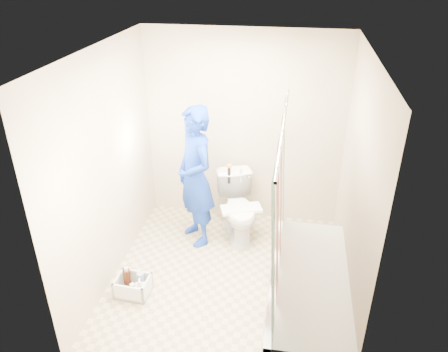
% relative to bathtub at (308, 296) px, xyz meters
% --- Properties ---
extents(floor, '(2.60, 2.60, 0.00)m').
position_rel_bathtub_xyz_m(floor, '(-0.85, 0.43, -0.27)').
color(floor, tan).
rests_on(floor, ground).
extents(ceiling, '(2.40, 2.60, 0.02)m').
position_rel_bathtub_xyz_m(ceiling, '(-0.85, 0.43, 2.13)').
color(ceiling, white).
rests_on(ceiling, wall_back).
extents(wall_back, '(2.40, 0.02, 2.40)m').
position_rel_bathtub_xyz_m(wall_back, '(-0.85, 1.73, 0.93)').
color(wall_back, '#C5B397').
rests_on(wall_back, ground).
extents(wall_front, '(2.40, 0.02, 2.40)m').
position_rel_bathtub_xyz_m(wall_front, '(-0.85, -0.88, 0.93)').
color(wall_front, '#C5B397').
rests_on(wall_front, ground).
extents(wall_left, '(0.02, 2.60, 2.40)m').
position_rel_bathtub_xyz_m(wall_left, '(-2.05, 0.43, 0.93)').
color(wall_left, '#C5B397').
rests_on(wall_left, ground).
extents(wall_right, '(0.02, 2.60, 2.40)m').
position_rel_bathtub_xyz_m(wall_right, '(0.35, 0.43, 0.93)').
color(wall_right, '#C5B397').
rests_on(wall_right, ground).
extents(bathtub, '(0.70, 1.75, 0.50)m').
position_rel_bathtub_xyz_m(bathtub, '(0.00, 0.00, 0.00)').
color(bathtub, white).
rests_on(bathtub, ground).
extents(curtain_rod, '(0.02, 1.90, 0.02)m').
position_rel_bathtub_xyz_m(curtain_rod, '(-0.33, 0.00, 1.68)').
color(curtain_rod, silver).
rests_on(curtain_rod, wall_back).
extents(shower_curtain, '(0.06, 1.75, 1.80)m').
position_rel_bathtub_xyz_m(shower_curtain, '(-0.33, 0.00, 0.75)').
color(shower_curtain, white).
rests_on(shower_curtain, curtain_rod).
extents(toilet, '(0.66, 0.85, 0.77)m').
position_rel_bathtub_xyz_m(toilet, '(-0.83, 1.24, 0.12)').
color(toilet, silver).
rests_on(toilet, ground).
extents(tank_lid, '(0.51, 0.35, 0.04)m').
position_rel_bathtub_xyz_m(tank_lid, '(-0.79, 1.12, 0.18)').
color(tank_lid, white).
rests_on(tank_lid, toilet).
extents(tank_internals, '(0.18, 0.09, 0.25)m').
position_rel_bathtub_xyz_m(tank_internals, '(-0.94, 1.42, 0.49)').
color(tank_internals, black).
rests_on(tank_internals, toilet).
extents(plumber, '(0.70, 0.73, 1.68)m').
position_rel_bathtub_xyz_m(plumber, '(-1.31, 1.08, 0.57)').
color(plumber, '#102FA3').
rests_on(plumber, ground).
extents(cleaning_caddy, '(0.35, 0.28, 0.26)m').
position_rel_bathtub_xyz_m(cleaning_caddy, '(-1.73, 0.02, -0.17)').
color(cleaning_caddy, silver).
rests_on(cleaning_caddy, ground).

